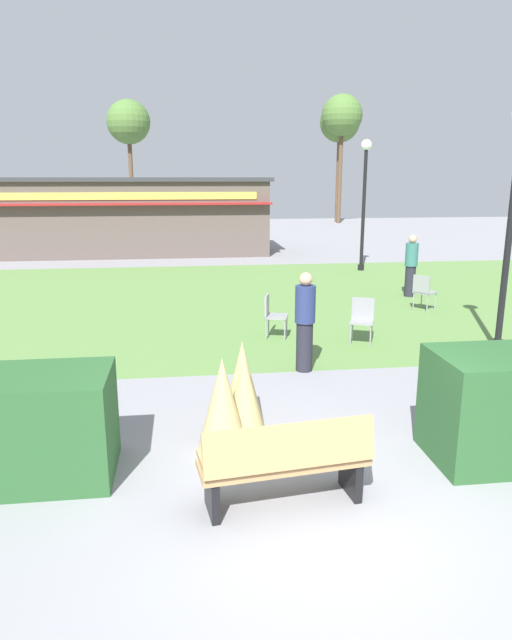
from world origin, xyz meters
name	(u,v)px	position (x,y,z in m)	size (l,w,h in m)	color
ground_plane	(325,521)	(0.00, 0.00, 0.00)	(80.00, 80.00, 0.00)	gray
lawn_patch	(233,299)	(0.00, 10.26, 0.00)	(36.00, 12.00, 0.01)	#5B8442
park_bench	(286,463)	(-0.34, 0.30, 0.48)	(1.75, 0.74, 0.95)	tan
hedge_left	(5,428)	(-3.24, 1.23, 0.59)	(2.27, 1.10, 1.18)	#28562B
ornamental_grass_behind_left	(223,403)	(-0.86, 1.69, 0.57)	(0.61, 0.61, 1.13)	tan
ornamental_grass_behind_right	(242,383)	(-0.56, 2.31, 0.57)	(0.58, 0.58, 1.15)	tan
ornamental_grass_behind_center	(245,396)	(-0.57, 1.93, 0.54)	(0.55, 0.55, 1.07)	tan
lamppost_far	(364,190)	(4.93, 14.59, 2.78)	(0.36, 0.36, 4.43)	black
food_kiosk	(136,216)	(-3.26, 20.15, 1.61)	(11.28, 4.06, 3.19)	#594C47
cafe_chair_west	(423,290)	(4.52, 8.33, 0.53)	(0.62, 0.62, 0.89)	gray
cafe_chair_east	(362,317)	(2.19, 5.83, 0.53)	(0.57, 0.57, 0.89)	gray
cafe_chair_center	(272,312)	(0.48, 6.42, 0.53)	(0.54, 0.54, 0.89)	gray
person_strolling	(305,322)	(0.70, 4.32, 0.86)	(0.34, 0.34, 1.69)	#23232D
person_standing	(411,265)	(4.88, 10.03, 0.86)	(0.34, 0.34, 1.69)	#23232D
parked_car_west_slot	(105,223)	(-5.69, 28.78, 0.64)	(4.28, 2.20, 1.20)	maroon
parked_car_center_slot	(190,222)	(-0.86, 28.78, 0.64)	(4.32, 2.29, 1.20)	#B7BABF
tree_left_bg	(128,123)	(-4.59, 34.72, 6.59)	(2.80, 2.80, 8.06)	brown
tree_right_bg	(342,117)	(9.75, 35.30, 7.22)	(2.80, 2.80, 8.71)	brown
tree_center_bg	(340,123)	(9.89, 36.30, 6.87)	(2.80, 2.80, 8.36)	brown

